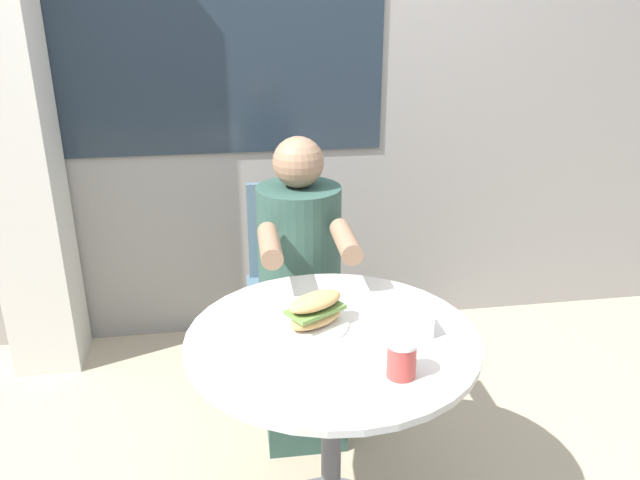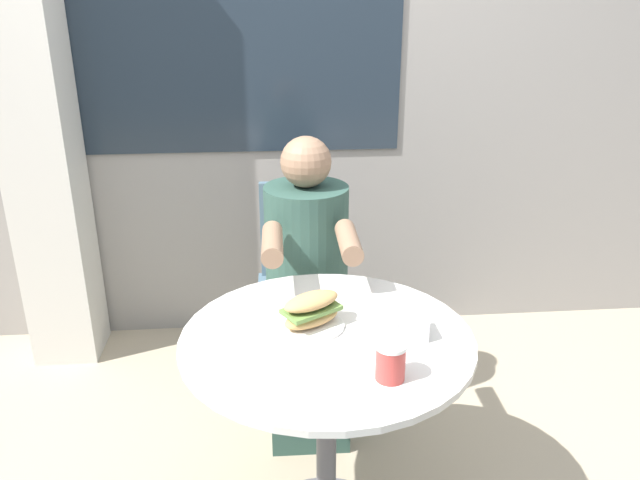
{
  "view_description": "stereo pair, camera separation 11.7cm",
  "coord_description": "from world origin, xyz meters",
  "px_view_note": "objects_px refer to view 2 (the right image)",
  "views": [
    {
      "loc": [
        -0.27,
        -1.48,
        1.6
      ],
      "look_at": [
        0.0,
        0.21,
        0.92
      ],
      "focal_mm": 35.0,
      "sensor_mm": 36.0,
      "label": 1
    },
    {
      "loc": [
        -0.15,
        -1.5,
        1.6
      ],
      "look_at": [
        0.0,
        0.21,
        0.92
      ],
      "focal_mm": 35.0,
      "sensor_mm": 36.0,
      "label": 2
    }
  ],
  "objects_px": {
    "diner_chair": "(302,266)",
    "drink_cup": "(391,361)",
    "cafe_table": "(327,392)",
    "sandwich_on_plate": "(311,312)",
    "seated_diner": "(308,308)"
  },
  "relations": [
    {
      "from": "diner_chair",
      "to": "sandwich_on_plate",
      "type": "xyz_separation_m",
      "value": [
        -0.03,
        -0.87,
        0.24
      ]
    },
    {
      "from": "diner_chair",
      "to": "seated_diner",
      "type": "bearing_deg",
      "value": 90.67
    },
    {
      "from": "cafe_table",
      "to": "sandwich_on_plate",
      "type": "relative_size",
      "value": 4.24
    },
    {
      "from": "sandwich_on_plate",
      "to": "seated_diner",
      "type": "bearing_deg",
      "value": 87.39
    },
    {
      "from": "diner_chair",
      "to": "drink_cup",
      "type": "bearing_deg",
      "value": 98.35
    },
    {
      "from": "drink_cup",
      "to": "diner_chair",
      "type": "bearing_deg",
      "value": 97.29
    },
    {
      "from": "cafe_table",
      "to": "drink_cup",
      "type": "bearing_deg",
      "value": -58.68
    },
    {
      "from": "seated_diner",
      "to": "cafe_table",
      "type": "bearing_deg",
      "value": 92.5
    },
    {
      "from": "seated_diner",
      "to": "drink_cup",
      "type": "distance_m",
      "value": 0.85
    },
    {
      "from": "cafe_table",
      "to": "seated_diner",
      "type": "height_order",
      "value": "seated_diner"
    },
    {
      "from": "diner_chair",
      "to": "cafe_table",
      "type": "bearing_deg",
      "value": 91.82
    },
    {
      "from": "diner_chair",
      "to": "drink_cup",
      "type": "relative_size",
      "value": 8.92
    },
    {
      "from": "cafe_table",
      "to": "diner_chair",
      "type": "distance_m",
      "value": 0.92
    },
    {
      "from": "cafe_table",
      "to": "sandwich_on_plate",
      "type": "bearing_deg",
      "value": 125.77
    },
    {
      "from": "drink_cup",
      "to": "sandwich_on_plate",
      "type": "bearing_deg",
      "value": 122.23
    }
  ]
}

